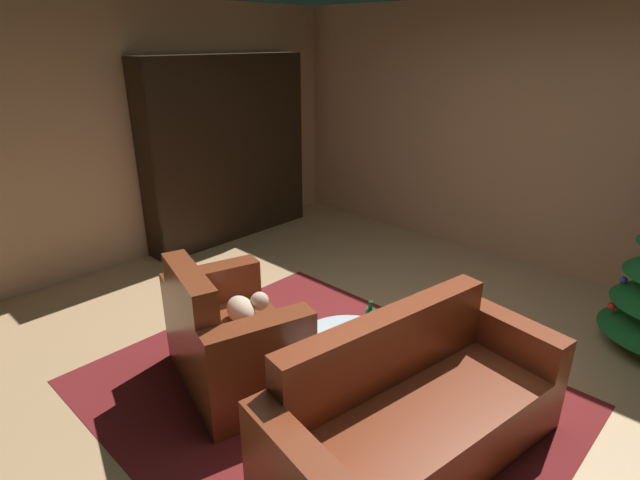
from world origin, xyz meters
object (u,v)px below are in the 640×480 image
book_stack_on_table (354,337)px  armchair_red (231,341)px  coffee_table (350,350)px  couch_red (413,416)px  bookshelf_unit (237,150)px  bottle_on_table (370,320)px

book_stack_on_table → armchair_red: bearing=-152.8°
coffee_table → couch_red: bearing=-10.4°
bookshelf_unit → bottle_on_table: (3.02, -1.29, -0.48)m
book_stack_on_table → coffee_table: bearing=-145.8°
bookshelf_unit → armchair_red: bearing=-39.4°
armchair_red → couch_red: (1.30, 0.28, -0.04)m
bookshelf_unit → couch_red: 3.98m
couch_red → book_stack_on_table: bearing=167.9°
bookshelf_unit → armchair_red: size_ratio=1.74×
couch_red → coffee_table: bearing=169.6°
bookshelf_unit → coffee_table: (3.02, -1.49, -0.62)m
couch_red → bookshelf_unit: bearing=156.0°
book_stack_on_table → bottle_on_table: (-0.02, 0.18, 0.03)m
armchair_red → coffee_table: armchair_red is taller
bookshelf_unit → book_stack_on_table: bookshelf_unit is taller
bookshelf_unit → bottle_on_table: size_ratio=9.34×
couch_red → bottle_on_table: 0.68m
coffee_table → book_stack_on_table: (0.02, 0.01, 0.10)m
armchair_red → coffee_table: (0.75, 0.38, 0.09)m
book_stack_on_table → bottle_on_table: size_ratio=0.99×
couch_red → book_stack_on_table: size_ratio=8.62×
bookshelf_unit → couch_red: (3.57, -1.59, -0.75)m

